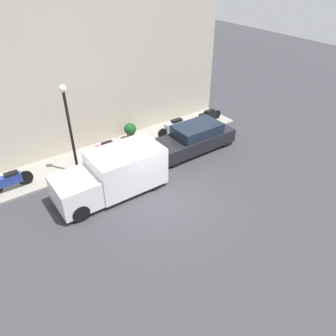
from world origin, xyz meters
TOP-DOWN VIEW (x-y plane):
  - ground_plane at (0.00, 0.00)m, footprint 60.00×60.00m
  - sidewalk at (4.93, 0.00)m, footprint 2.24×15.08m
  - building_facade at (6.20, 0.00)m, footprint 0.30×15.08m
  - parked_car at (2.70, -3.56)m, footprint 1.65×4.33m
  - delivery_van at (1.87, 1.53)m, footprint 1.87×4.60m
  - motorcycle_blue at (4.50, 5.02)m, footprint 0.30×1.91m
  - scooter_silver at (4.55, -3.67)m, footprint 0.30×2.13m
  - motorcycle_black at (4.63, -6.16)m, footprint 0.30×2.07m
  - motorcycle_red at (4.55, 0.52)m, footprint 0.30×1.81m
  - streetlamp at (4.07, 2.21)m, footprint 0.31×0.31m
  - potted_plant at (5.38, -1.35)m, footprint 0.65×0.65m

SIDE VIEW (x-z plane):
  - ground_plane at x=0.00m, z-range 0.00..0.00m
  - sidewalk at x=4.93m, z-range 0.00..0.10m
  - motorcycle_black at x=4.63m, z-range 0.14..0.84m
  - motorcycle_red at x=4.55m, z-range 0.13..0.90m
  - scooter_silver at x=4.55m, z-range 0.14..0.95m
  - motorcycle_blue at x=4.50m, z-range 0.15..0.95m
  - potted_plant at x=5.38m, z-range 0.17..1.11m
  - parked_car at x=2.70m, z-range -0.02..1.35m
  - delivery_van at x=1.87m, z-range 0.02..1.87m
  - streetlamp at x=4.07m, z-range 0.68..4.84m
  - building_facade at x=6.20m, z-range 0.00..7.50m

